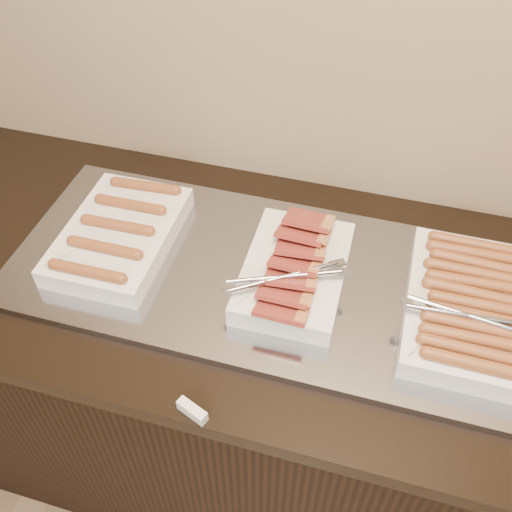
# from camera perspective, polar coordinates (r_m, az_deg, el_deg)

# --- Properties ---
(counter) EXTENTS (2.06, 0.76, 0.90)m
(counter) POSITION_cam_1_polar(r_m,az_deg,el_deg) (1.65, 2.02, -12.95)
(counter) COLOR black
(counter) RESTS_ON ground
(warming_tray) EXTENTS (1.20, 0.50, 0.02)m
(warming_tray) POSITION_cam_1_polar(r_m,az_deg,el_deg) (1.28, 1.89, -2.25)
(warming_tray) COLOR #9396A0
(warming_tray) RESTS_ON counter
(dish_left) EXTENTS (0.24, 0.36, 0.07)m
(dish_left) POSITION_cam_1_polar(r_m,az_deg,el_deg) (1.36, -13.49, 2.13)
(dish_left) COLOR silver
(dish_left) RESTS_ON warming_tray
(dish_center) EXTENTS (0.26, 0.34, 0.09)m
(dish_center) POSITION_cam_1_polar(r_m,az_deg,el_deg) (1.24, 3.81, -1.47)
(dish_center) COLOR silver
(dish_center) RESTS_ON warming_tray
(dish_right) EXTENTS (0.27, 0.38, 0.08)m
(dish_right) POSITION_cam_1_polar(r_m,az_deg,el_deg) (1.25, 20.57, -4.76)
(dish_right) COLOR silver
(dish_right) RESTS_ON warming_tray
(label_holder) EXTENTS (0.06, 0.04, 0.02)m
(label_holder) POSITION_cam_1_polar(r_m,az_deg,el_deg) (1.10, -6.39, -15.14)
(label_holder) COLOR silver
(label_holder) RESTS_ON counter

